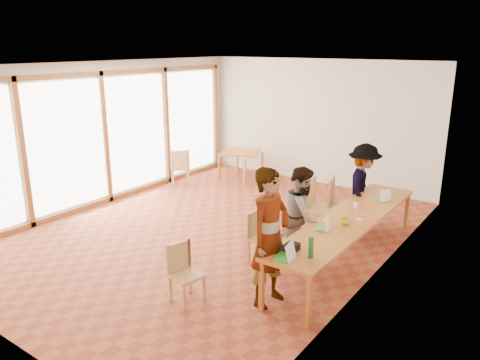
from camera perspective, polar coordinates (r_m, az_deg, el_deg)
name	(u,v)px	position (r m, az deg, el deg)	size (l,w,h in m)	color
ground	(215,231)	(8.72, -3.10, -6.23)	(8.00, 8.00, 0.00)	brown
wall_back	(317,122)	(11.59, 9.31, 6.97)	(6.00, 0.10, 3.00)	beige
wall_right	(380,180)	(6.85, 16.71, 0.00)	(0.10, 8.00, 3.00)	beige
window_wall	(104,134)	(10.35, -16.21, 5.42)	(0.10, 8.00, 3.00)	white
ceiling	(212,63)	(8.06, -3.44, 14.00)	(6.00, 8.00, 0.04)	white
communal_table	(349,221)	(7.45, 13.12, -4.89)	(0.80, 4.00, 0.75)	#B66628
side_table	(241,154)	(11.74, 0.10, 3.17)	(0.90, 0.90, 0.75)	#B66628
chair_near	(182,266)	(6.38, -7.03, -10.32)	(0.45, 0.45, 0.43)	tan
chair_mid	(258,231)	(7.42, 2.22, -6.18)	(0.41, 0.41, 0.44)	tan
chair_far	(315,200)	(8.52, 9.14, -2.47)	(0.52, 0.52, 0.54)	tan
chair_empty	(337,199)	(8.70, 11.68, -2.31)	(0.57, 0.57, 0.53)	tan
chair_spare	(180,164)	(11.30, -7.32, 1.96)	(0.60, 0.60, 0.49)	tan
person_near	(270,237)	(6.10, 3.68, -6.99)	(0.68, 0.45, 1.86)	gray
person_mid	(302,215)	(7.34, 7.59, -4.29)	(0.76, 0.59, 1.55)	gray
person_far	(363,187)	(8.87, 14.75, -0.84)	(1.04, 0.60, 1.61)	gray
laptop_near	(287,255)	(5.94, 5.75, -9.04)	(0.26, 0.29, 0.21)	green
laptop_mid	(324,227)	(6.89, 10.23, -5.61)	(0.23, 0.25, 0.19)	green
laptop_far	(383,197)	(8.37, 17.09, -2.05)	(0.29, 0.31, 0.21)	green
yellow_mug	(345,221)	(7.14, 12.69, -4.94)	(0.13, 0.13, 0.10)	gold
green_bottle	(311,248)	(5.97, 8.64, -8.14)	(0.07, 0.07, 0.28)	#1C6428
clear_glass	(356,205)	(7.90, 13.97, -3.01)	(0.07, 0.07, 0.09)	silver
condiment_cup	(359,220)	(7.28, 14.26, -4.81)	(0.08, 0.08, 0.06)	white
pink_phone	(363,216)	(7.57, 14.72, -4.22)	(0.05, 0.10, 0.01)	#EF3997
black_pouch	(290,248)	(6.16, 6.16, -8.22)	(0.16, 0.26, 0.09)	black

